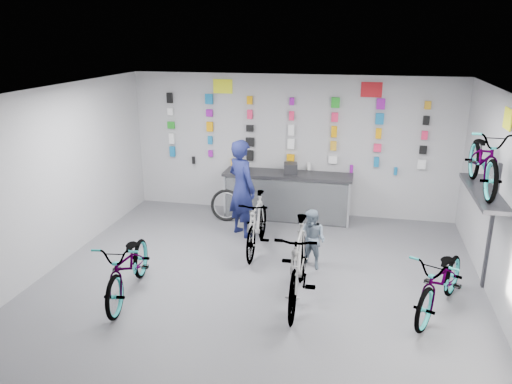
% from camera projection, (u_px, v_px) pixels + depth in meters
% --- Properties ---
extents(floor, '(8.00, 8.00, 0.00)m').
position_uv_depth(floor, '(250.00, 300.00, 7.45)').
color(floor, '#505055').
rests_on(floor, ground).
extents(ceiling, '(8.00, 8.00, 0.00)m').
position_uv_depth(ceiling, '(249.00, 98.00, 6.53)').
color(ceiling, white).
rests_on(ceiling, wall_back).
extents(wall_back, '(7.00, 0.00, 7.00)m').
position_uv_depth(wall_back, '(291.00, 145.00, 10.71)').
color(wall_back, '#B7B7B9').
rests_on(wall_back, floor).
extents(wall_left, '(0.00, 8.00, 8.00)m').
position_uv_depth(wall_left, '(29.00, 190.00, 7.70)').
color(wall_left, '#B7B7B9').
rests_on(wall_left, floor).
extents(counter, '(2.70, 0.66, 1.00)m').
position_uv_depth(counter, '(287.00, 197.00, 10.59)').
color(counter, black).
rests_on(counter, floor).
extents(merch_wall, '(5.56, 0.08, 1.56)m').
position_uv_depth(merch_wall, '(293.00, 132.00, 10.55)').
color(merch_wall, '#106AA5').
rests_on(merch_wall, wall_back).
extents(wall_bracket, '(0.39, 1.90, 2.00)m').
position_uv_depth(wall_bracket, '(485.00, 198.00, 7.44)').
color(wall_bracket, '#333338').
rests_on(wall_bracket, wall_right).
extents(sign_left, '(0.42, 0.02, 0.30)m').
position_uv_depth(sign_left, '(223.00, 86.00, 10.63)').
color(sign_left, '#F8FF1E').
rests_on(sign_left, wall_back).
extents(sign_right, '(0.42, 0.02, 0.30)m').
position_uv_depth(sign_right, '(372.00, 90.00, 10.00)').
color(sign_right, red).
rests_on(sign_right, wall_back).
extents(sign_side, '(0.02, 0.40, 0.30)m').
position_uv_depth(sign_side, '(508.00, 119.00, 7.05)').
color(sign_side, '#F8FF1E').
rests_on(sign_side, wall_right).
extents(bike_left, '(0.93, 1.96, 0.99)m').
position_uv_depth(bike_left, '(129.00, 266.00, 7.44)').
color(bike_left, gray).
rests_on(bike_left, floor).
extents(bike_center, '(0.63, 2.06, 1.23)m').
position_uv_depth(bike_center, '(298.00, 263.00, 7.26)').
color(bike_center, gray).
rests_on(bike_center, floor).
extents(bike_right, '(1.35, 1.96, 0.97)m').
position_uv_depth(bike_right, '(441.00, 281.00, 7.00)').
color(bike_right, gray).
rests_on(bike_right, floor).
extents(bike_service, '(0.53, 1.77, 1.06)m').
position_uv_depth(bike_service, '(257.00, 224.00, 8.99)').
color(bike_service, gray).
rests_on(bike_service, floor).
extents(bike_wall, '(0.63, 1.80, 0.95)m').
position_uv_depth(bike_wall, '(484.00, 159.00, 7.28)').
color(bike_wall, gray).
rests_on(bike_wall, wall_bracket).
extents(clerk, '(0.83, 0.79, 1.91)m').
position_uv_depth(clerk, '(242.00, 188.00, 9.60)').
color(clerk, '#141949').
rests_on(clerk, floor).
extents(customer, '(0.62, 0.58, 1.03)m').
position_uv_depth(customer, '(312.00, 240.00, 8.33)').
color(customer, slate).
rests_on(customer, floor).
extents(spare_wheel, '(0.69, 0.26, 0.67)m').
position_uv_depth(spare_wheel, '(226.00, 205.00, 10.55)').
color(spare_wheel, black).
rests_on(spare_wheel, floor).
extents(register, '(0.32, 0.34, 0.22)m').
position_uv_depth(register, '(291.00, 168.00, 10.40)').
color(register, black).
rests_on(register, counter).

